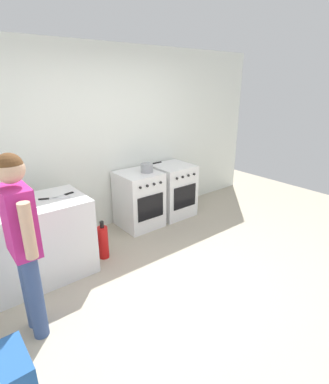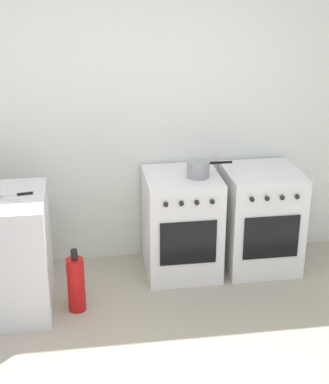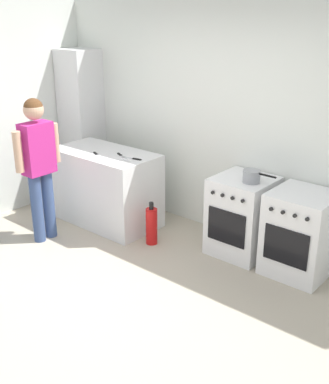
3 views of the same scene
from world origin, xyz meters
name	(u,v)px [view 1 (image 1 of 3)]	position (x,y,z in m)	size (l,w,h in m)	color
ground_plane	(194,283)	(0.00, 0.00, 0.00)	(8.00, 8.00, 0.00)	#ADA38E
back_wall	(102,141)	(0.00, 1.95, 1.30)	(6.00, 0.10, 2.60)	silver
counter_unit	(28,243)	(-1.35, 1.20, 0.45)	(1.30, 0.70, 0.90)	silver
oven_left	(139,199)	(0.35, 1.58, 0.43)	(0.59, 0.62, 0.85)	white
oven_right	(172,190)	(1.01, 1.58, 0.43)	(0.60, 0.62, 0.85)	white
pot	(147,168)	(0.47, 1.52, 0.92)	(0.36, 0.18, 0.13)	gray
knife_carving	(53,198)	(-1.03, 1.18, 0.90)	(0.31, 0.17, 0.01)	silver
knife_chef	(33,208)	(-1.28, 1.04, 0.90)	(0.30, 0.15, 0.01)	silver
knife_utility	(64,195)	(-0.89, 1.21, 0.90)	(0.25, 0.07, 0.01)	silver
person	(22,234)	(-1.55, 0.41, 0.97)	(0.22, 0.57, 1.62)	#384C7A
fire_extinguisher	(103,242)	(-0.52, 1.10, 0.22)	(0.13, 0.13, 0.50)	red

